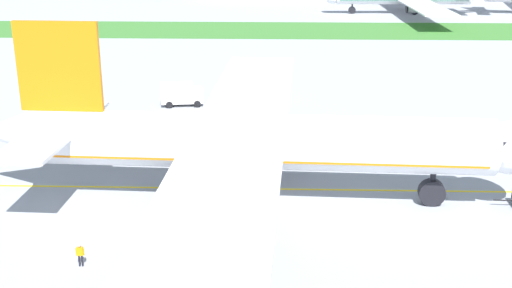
# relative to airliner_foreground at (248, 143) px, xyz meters

# --- Properties ---
(ground_plane) EXTENTS (600.00, 600.00, 0.00)m
(ground_plane) POSITION_rel_airliner_foreground_xyz_m (1.50, -0.54, -5.34)
(ground_plane) COLOR #9399A0
(ground_plane) RESTS_ON ground
(apron_taxi_line) EXTENTS (280.00, 0.36, 0.01)m
(apron_taxi_line) POSITION_rel_airliner_foreground_xyz_m (1.50, 2.35, -5.33)
(apron_taxi_line) COLOR yellow
(apron_taxi_line) RESTS_ON ground
(grass_median_strip) EXTENTS (320.00, 24.00, 0.10)m
(grass_median_strip) POSITION_rel_airliner_foreground_xyz_m (1.50, 95.66, -5.29)
(grass_median_strip) COLOR #38722D
(grass_median_strip) RESTS_ON ground
(airliner_foreground) EXTENTS (49.10, 78.14, 15.71)m
(airliner_foreground) POSITION_rel_airliner_foreground_xyz_m (0.00, 0.00, 0.00)
(airliner_foreground) COLOR white
(airliner_foreground) RESTS_ON ground
(ground_crew_wingwalker_port) EXTENTS (0.62, 0.28, 1.77)m
(ground_crew_wingwalker_port) POSITION_rel_airliner_foreground_xyz_m (-11.57, -12.40, -4.26)
(ground_crew_wingwalker_port) COLOR black
(ground_crew_wingwalker_port) RESTS_ON ground
(service_truck_fuel_bowser) EXTENTS (5.87, 3.25, 3.08)m
(service_truck_fuel_bowser) POSITION_rel_airliner_foreground_xyz_m (-10.34, 31.00, -3.68)
(service_truck_fuel_bowser) COLOR white
(service_truck_fuel_bowser) RESTS_ON ground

